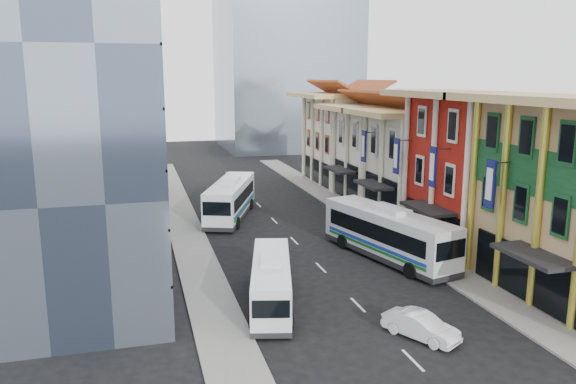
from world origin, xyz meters
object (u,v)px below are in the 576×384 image
object	(u,v)px
office_tower	(59,54)
sedan_right	(421,326)
bus_left_far	(230,198)
bus_right	(388,233)
bus_left_near	(271,281)

from	to	relation	value
office_tower	sedan_right	distance (m)	28.31
bus_left_far	sedan_right	bearing A→B (deg)	-58.61
bus_left_far	bus_right	distance (m)	18.19
sedan_right	bus_right	bearing A→B (deg)	42.48
bus_left_near	sedan_right	world-z (taller)	bus_left_near
bus_left_near	sedan_right	distance (m)	9.10
office_tower	bus_right	size ratio (longest dim) A/B	2.36
office_tower	sedan_right	bearing A→B (deg)	-40.75
bus_left_near	office_tower	bearing A→B (deg)	154.81
bus_left_far	bus_left_near	bearing A→B (deg)	-72.51
sedan_right	bus_left_far	bearing A→B (deg)	70.83
bus_left_near	bus_left_far	size ratio (longest dim) A/B	0.79
office_tower	sedan_right	xyz separation A→B (m)	(18.50, -15.94, -14.32)
office_tower	bus_left_far	distance (m)	22.22
bus_left_near	bus_left_far	bearing A→B (deg)	100.59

